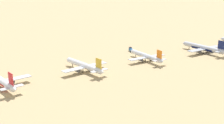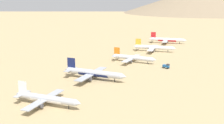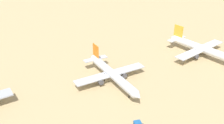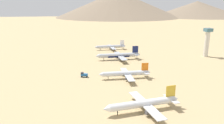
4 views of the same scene
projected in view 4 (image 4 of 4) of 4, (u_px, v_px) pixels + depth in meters
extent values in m
plane|color=tan|center=(128.00, 78.00, 170.36)|extent=(1800.00, 1800.00, 0.00)
cylinder|color=#B2B7C1|center=(111.00, 47.00, 273.49)|extent=(34.40, 5.24, 3.62)
cone|color=#B2B7C1|center=(96.00, 47.00, 269.42)|extent=(3.21, 3.69, 3.54)
cone|color=#B2B7C1|center=(125.00, 46.00, 277.52)|extent=(2.82, 3.38, 3.26)
cube|color=white|center=(122.00, 43.00, 275.68)|extent=(5.24, 0.58, 6.66)
cube|color=#A4A8B2|center=(123.00, 46.00, 276.80)|extent=(3.58, 11.55, 0.34)
cube|color=#A4A8B2|center=(112.00, 47.00, 273.96)|extent=(6.29, 32.55, 0.43)
cylinder|color=#4C4C54|center=(112.00, 49.00, 268.76)|extent=(4.10, 2.38, 2.19)
cylinder|color=#4C4C54|center=(110.00, 47.00, 279.51)|extent=(4.10, 2.38, 2.19)
cylinder|color=black|center=(100.00, 49.00, 271.21)|extent=(0.42, 0.42, 3.64)
cylinder|color=black|center=(113.00, 49.00, 272.24)|extent=(0.42, 0.42, 3.64)
cylinder|color=black|center=(112.00, 48.00, 276.90)|extent=(0.42, 0.42, 3.64)
cylinder|color=white|center=(111.00, 47.00, 273.56)|extent=(19.00, 4.51, 3.62)
cylinder|color=#B2B7C1|center=(119.00, 55.00, 224.40)|extent=(40.42, 4.68, 4.26)
cone|color=#B2B7C1|center=(97.00, 56.00, 220.37)|extent=(3.63, 4.21, 4.18)
cone|color=#B2B7C1|center=(139.00, 54.00, 228.38)|extent=(3.18, 3.87, 3.84)
cube|color=#141E51|center=(135.00, 50.00, 226.36)|extent=(6.17, 0.46, 7.85)
cube|color=#A4A8B2|center=(136.00, 54.00, 227.66)|extent=(3.73, 13.50, 0.40)
cube|color=#A4A8B2|center=(120.00, 56.00, 224.90)|extent=(6.01, 38.19, 0.50)
cylinder|color=#4C4C54|center=(121.00, 59.00, 218.74)|extent=(4.74, 2.63, 2.58)
cylinder|color=#4C4C54|center=(118.00, 56.00, 231.51)|extent=(4.74, 2.63, 2.58)
cylinder|color=black|center=(104.00, 58.00, 222.24)|extent=(0.49, 0.49, 4.28)
cylinder|color=black|center=(122.00, 58.00, 222.80)|extent=(0.49, 0.49, 4.28)
cylinder|color=black|center=(121.00, 57.00, 228.34)|extent=(0.49, 0.49, 4.28)
cylinder|color=#141E51|center=(119.00, 55.00, 224.48)|extent=(22.25, 4.50, 4.27)
cylinder|color=silver|center=(125.00, 73.00, 167.55)|extent=(35.11, 4.83, 3.70)
cone|color=silver|center=(101.00, 75.00, 164.83)|extent=(3.23, 3.72, 3.62)
cone|color=silver|center=(149.00, 72.00, 170.23)|extent=(2.83, 3.41, 3.33)
cube|color=orange|center=(145.00, 67.00, 168.62)|extent=(5.36, 0.51, 6.81)
cube|color=#B6BBC5|center=(145.00, 72.00, 169.72)|extent=(3.49, 11.76, 0.35)
cube|color=#B6BBC5|center=(127.00, 74.00, 167.92)|extent=(5.93, 33.20, 0.44)
cylinder|color=#4C4C54|center=(128.00, 78.00, 162.58)|extent=(4.15, 2.37, 2.24)
cylinder|color=#4C4C54|center=(125.00, 74.00, 173.73)|extent=(4.15, 2.37, 2.24)
cylinder|color=black|center=(108.00, 77.00, 166.22)|extent=(0.43, 0.43, 3.71)
cylinder|color=black|center=(129.00, 77.00, 166.05)|extent=(0.43, 0.43, 3.71)
cylinder|color=black|center=(128.00, 75.00, 170.88)|extent=(0.43, 0.43, 3.71)
cylinder|color=silver|center=(143.00, 104.00, 116.29)|extent=(37.68, 8.62, 3.96)
cone|color=silver|center=(106.00, 109.00, 110.35)|extent=(3.79, 4.26, 3.88)
cone|color=silver|center=(176.00, 99.00, 122.17)|extent=(3.34, 3.90, 3.56)
cube|color=gold|center=(171.00, 92.00, 119.89)|extent=(5.73, 1.08, 7.29)
cube|color=silver|center=(171.00, 99.00, 121.16)|extent=(4.87, 12.81, 0.37)
cube|color=silver|center=(146.00, 104.00, 116.92)|extent=(9.60, 35.77, 0.47)
cylinder|color=#4C4C54|center=(149.00, 112.00, 111.29)|extent=(4.64, 2.92, 2.39)
cylinder|color=#4C4C54|center=(139.00, 102.00, 122.80)|extent=(4.64, 2.92, 2.39)
cylinder|color=black|center=(118.00, 111.00, 112.76)|extent=(0.46, 0.46, 3.98)
cylinder|color=black|center=(150.00, 109.00, 115.16)|extent=(0.46, 0.46, 3.98)
cylinder|color=black|center=(145.00, 105.00, 120.15)|extent=(0.46, 0.46, 3.98)
cube|color=#1E5999|center=(84.00, 75.00, 171.16)|extent=(5.65, 3.74, 1.70)
cube|color=#333338|center=(82.00, 73.00, 170.99)|extent=(2.33, 2.51, 1.10)
cylinder|color=black|center=(82.00, 77.00, 170.64)|extent=(1.15, 0.66, 1.10)
cylinder|color=black|center=(82.00, 76.00, 172.85)|extent=(1.15, 0.66, 1.10)
cylinder|color=black|center=(86.00, 77.00, 170.18)|extent=(1.15, 0.66, 1.10)
cylinder|color=black|center=(87.00, 76.00, 172.39)|extent=(1.15, 0.66, 1.10)
cylinder|color=beige|center=(207.00, 44.00, 235.55)|extent=(4.80, 4.80, 27.18)
cube|color=#3F6B7A|center=(208.00, 30.00, 231.60)|extent=(7.20, 7.20, 3.60)
cone|color=#7A6854|center=(197.00, 9.00, 969.47)|extent=(387.18, 387.18, 67.63)
cone|color=#7A6854|center=(118.00, 4.00, 945.05)|extent=(529.78, 529.78, 109.42)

